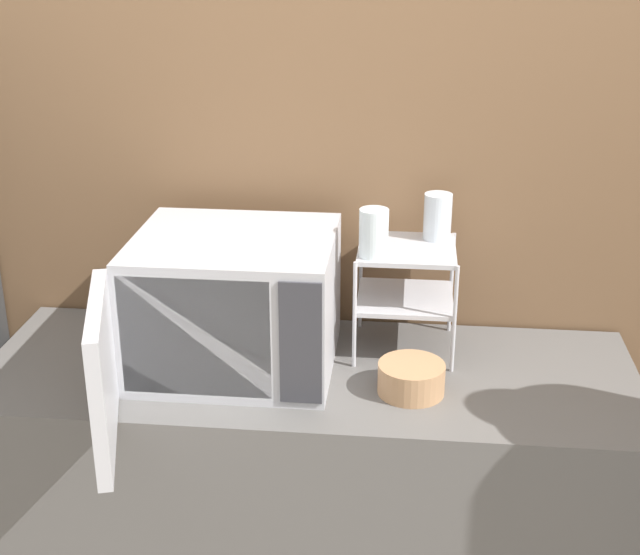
{
  "coord_description": "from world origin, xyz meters",
  "views": [
    {
      "loc": [
        0.23,
        -1.66,
        1.94
      ],
      "look_at": [
        0.03,
        0.33,
        1.13
      ],
      "focal_mm": 50.0,
      "sensor_mm": 36.0,
      "label": 1
    }
  ],
  "objects_px": {
    "dish_rack": "(406,276)",
    "glass_front_left": "(374,233)",
    "bowl": "(411,379)",
    "microwave": "(230,305)",
    "glass_back_right": "(438,217)"
  },
  "relations": [
    {
      "from": "dish_rack",
      "to": "glass_back_right",
      "type": "bearing_deg",
      "value": 43.85
    },
    {
      "from": "microwave",
      "to": "glass_front_left",
      "type": "height_order",
      "value": "glass_front_left"
    },
    {
      "from": "microwave",
      "to": "dish_rack",
      "type": "relative_size",
      "value": 2.85
    },
    {
      "from": "glass_back_right",
      "to": "glass_front_left",
      "type": "bearing_deg",
      "value": -137.15
    },
    {
      "from": "dish_rack",
      "to": "bowl",
      "type": "bearing_deg",
      "value": -84.67
    },
    {
      "from": "microwave",
      "to": "glass_back_right",
      "type": "distance_m",
      "value": 0.57
    },
    {
      "from": "dish_rack",
      "to": "glass_front_left",
      "type": "relative_size",
      "value": 2.35
    },
    {
      "from": "glass_back_right",
      "to": "bowl",
      "type": "height_order",
      "value": "glass_back_right"
    },
    {
      "from": "microwave",
      "to": "glass_back_right",
      "type": "bearing_deg",
      "value": 24.01
    },
    {
      "from": "glass_front_left",
      "to": "glass_back_right",
      "type": "xyz_separation_m",
      "value": [
        0.16,
        0.14,
        0.0
      ]
    },
    {
      "from": "glass_front_left",
      "to": "bowl",
      "type": "relative_size",
      "value": 0.75
    },
    {
      "from": "microwave",
      "to": "bowl",
      "type": "bearing_deg",
      "value": -10.86
    },
    {
      "from": "glass_front_left",
      "to": "bowl",
      "type": "xyz_separation_m",
      "value": [
        0.1,
        -0.16,
        -0.3
      ]
    },
    {
      "from": "glass_front_left",
      "to": "dish_rack",
      "type": "bearing_deg",
      "value": 41.92
    },
    {
      "from": "dish_rack",
      "to": "glass_front_left",
      "type": "xyz_separation_m",
      "value": [
        -0.08,
        -0.07,
        0.14
      ]
    }
  ]
}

